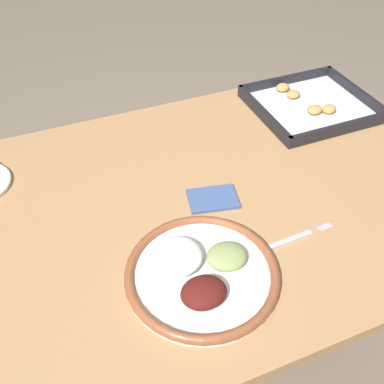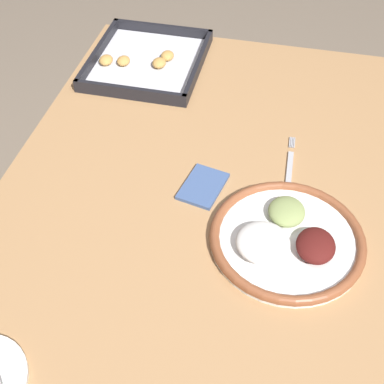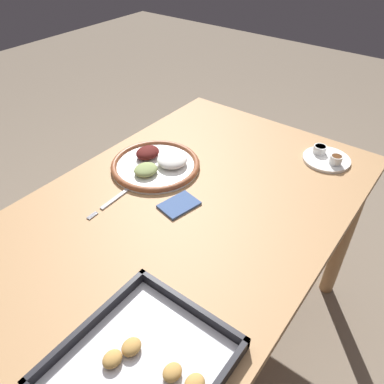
# 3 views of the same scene
# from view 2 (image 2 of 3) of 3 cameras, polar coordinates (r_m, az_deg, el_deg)

# --- Properties ---
(ground_plane) EXTENTS (8.00, 8.00, 0.00)m
(ground_plane) POSITION_cam_2_polar(r_m,az_deg,el_deg) (1.72, 0.21, -16.94)
(ground_plane) COLOR #7A6B59
(dining_table) EXTENTS (1.26, 0.84, 0.72)m
(dining_table) POSITION_cam_2_polar(r_m,az_deg,el_deg) (1.20, 0.29, -3.44)
(dining_table) COLOR #AD7F51
(dining_table) RESTS_ON ground_plane
(dinner_plate) EXTENTS (0.30, 0.30, 0.05)m
(dinner_plate) POSITION_cam_2_polar(r_m,az_deg,el_deg) (1.04, 10.03, -4.89)
(dinner_plate) COLOR white
(dinner_plate) RESTS_ON dining_table
(fork) EXTENTS (0.21, 0.02, 0.00)m
(fork) POSITION_cam_2_polar(r_m,az_deg,el_deg) (1.19, 10.34, 2.21)
(fork) COLOR #B2B2B7
(fork) RESTS_ON dining_table
(baking_tray) EXTENTS (0.33, 0.30, 0.03)m
(baking_tray) POSITION_cam_2_polar(r_m,az_deg,el_deg) (1.51, -4.85, 13.70)
(baking_tray) COLOR black
(baking_tray) RESTS_ON dining_table
(napkin) EXTENTS (0.13, 0.10, 0.01)m
(napkin) POSITION_cam_2_polar(r_m,az_deg,el_deg) (1.14, 1.18, 0.62)
(napkin) COLOR #3F598C
(napkin) RESTS_ON dining_table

